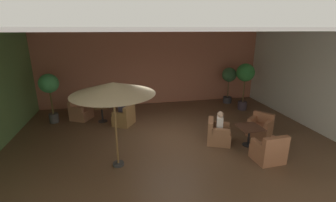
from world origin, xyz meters
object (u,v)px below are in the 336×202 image
Objects in this scene: armchair_front_right_south at (218,134)px; open_laptop at (104,106)px; potted_tree_mid_right at (245,76)px; iced_drink_cup at (104,105)px; cafe_table_front_right at (249,131)px; patron_by_window at (123,108)px; armchair_front_left_east at (81,112)px; potted_tree_mid_left at (49,87)px; armchair_front_right_east at (260,127)px; patron_blue_shirt at (220,122)px; patio_umbrella_tall_red at (113,89)px; armchair_front_left_north at (125,117)px; cafe_table_front_left at (102,111)px; armchair_front_right_north at (269,151)px; potted_tree_left_corner at (229,78)px.

open_laptop is at bearing 145.73° from armchair_front_right_south.
iced_drink_cup is at bearing -178.55° from potted_tree_mid_right.
iced_drink_cup is at bearing 146.23° from cafe_table_front_right.
patron_by_window is (-3.18, 2.31, 0.39)m from armchair_front_right_south.
potted_tree_mid_left reaches higher than armchair_front_left_east.
armchair_front_right_south is 1.60× the size of patron_by_window.
patron_by_window is (-5.77, -0.73, -0.96)m from potted_tree_mid_right.
armchair_front_right_east is 9.42× the size of iced_drink_cup.
patron_blue_shirt is at bearing -23.03° from armchair_front_right_south.
armchair_front_left_north is at bearing 84.85° from patio_umbrella_tall_red.
cafe_table_front_right is at bearing -26.72° from potted_tree_mid_left.
armchair_front_right_south is (4.07, -2.82, -0.18)m from cafe_table_front_left.
patron_by_window is at bearing 144.06° from armchair_front_right_south.
patio_umbrella_tall_red reaches higher than armchair_front_right_north.
armchair_front_left_east is 1.29× the size of cafe_table_front_right.
open_laptop is at bearing -94.02° from iced_drink_cup.
patron_blue_shirt reaches higher than armchair_front_left_north.
armchair_front_right_north is 0.89× the size of armchair_front_right_south.
patio_umbrella_tall_red is (-0.27, -3.04, 2.00)m from armchair_front_left_north.
patron_blue_shirt is (3.18, -2.30, 0.46)m from armchair_front_left_north.
iced_drink_cup is at bearing -168.01° from potted_tree_left_corner.
armchair_front_left_east is at bearing 9.73° from potted_tree_mid_left.
armchair_front_right_south is at bearing -36.03° from iced_drink_cup.
potted_tree_left_corner is 0.91× the size of potted_tree_mid_left.
armchair_front_left_east is at bearing 111.48° from patio_umbrella_tall_red.
potted_tree_mid_right is at bearing -78.52° from potted_tree_left_corner.
armchair_front_right_south is 3.21× the size of open_laptop.
potted_tree_mid_right is 6.61m from iced_drink_cup.
armchair_front_right_north is 0.40× the size of potted_tree_mid_right.
armchair_front_left_east reaches higher than armchair_front_right_south.
cafe_table_front_right is 0.35× the size of potted_tree_mid_right.
cafe_table_front_left is at bearing 145.26° from armchair_front_right_south.
potted_tree_left_corner is 6.52m from open_laptop.
open_laptop is at bearing 153.13° from armchair_front_left_north.
armchair_front_right_south is (-0.95, 0.40, -0.23)m from cafe_table_front_right.
patio_umbrella_tall_red is 1.10× the size of potted_tree_mid_right.
armchair_front_right_north is 8.53m from potted_tree_mid_left.
armchair_front_right_north is 4.90m from patio_umbrella_tall_red.
potted_tree_mid_left is at bearing 171.14° from cafe_table_front_left.
cafe_table_front_left is at bearing 145.35° from patron_blue_shirt.
patio_umbrella_tall_red is at bearing 171.16° from armchair_front_right_north.
cafe_table_front_right is 1.05m from armchair_front_right_east.
patio_umbrella_tall_red is at bearing -95.15° from armchair_front_left_north.
cafe_table_front_right is 3.98m from potted_tree_mid_right.
open_laptop is (0.11, -0.12, 0.24)m from cafe_table_front_left.
armchair_front_right_east is at bearing -22.82° from armchair_front_left_north.
cafe_table_front_left is 1.05m from patron_by_window.
armchair_front_left_east is 1.01× the size of armchair_front_right_south.
armchair_front_left_north is 3.95m from patron_blue_shirt.
armchair_front_right_north is (6.03, -4.76, 0.01)m from armchair_front_left_east.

